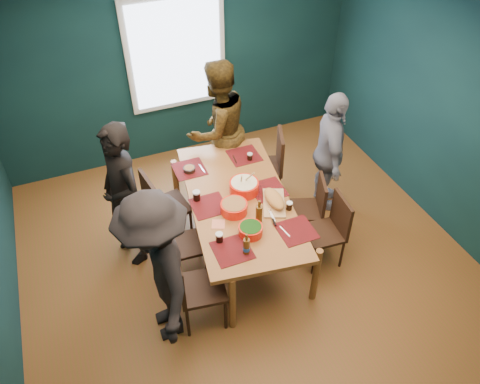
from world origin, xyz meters
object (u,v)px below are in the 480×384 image
(chair_right_mid, at_px, (312,204))
(chair_right_near, at_px, (332,226))
(chair_left_mid, at_px, (178,241))
(person_back, at_px, (218,129))
(cutting_board, at_px, (274,200))
(chair_left_far, at_px, (160,203))
(chair_left_near, at_px, (192,284))
(chair_right_far, at_px, (271,161))
(person_near_left, at_px, (158,271))
(person_far_left, at_px, (124,197))
(bowl_herbs, at_px, (251,230))
(bowl_salad, at_px, (234,207))
(bowl_dumpling, at_px, (244,186))
(person_right, at_px, (330,154))
(dining_table, at_px, (239,203))

(chair_right_mid, distance_m, chair_right_near, 0.42)
(chair_left_mid, height_order, person_back, person_back)
(cutting_board, bearing_deg, chair_right_mid, 34.41)
(chair_left_far, height_order, chair_right_near, chair_left_far)
(chair_left_far, xyz_separation_m, chair_left_near, (-0.01, -1.25, 0.00))
(chair_right_mid, bearing_deg, chair_left_far, 179.36)
(chair_right_far, bearing_deg, chair_right_near, -63.92)
(chair_left_near, height_order, person_near_left, person_near_left)
(person_far_left, height_order, bowl_herbs, person_far_left)
(chair_left_far, distance_m, bowl_herbs, 1.29)
(chair_right_mid, xyz_separation_m, bowl_salad, (-1.02, -0.07, 0.38))
(chair_right_far, relative_size, cutting_board, 1.65)
(person_near_left, bearing_deg, chair_left_near, 87.09)
(person_far_left, distance_m, cutting_board, 1.62)
(chair_right_near, bearing_deg, person_back, 116.98)
(person_far_left, xyz_separation_m, bowl_salad, (1.04, -0.59, -0.01))
(bowl_dumpling, bearing_deg, bowl_herbs, -106.86)
(bowl_dumpling, bearing_deg, person_right, 11.19)
(dining_table, bearing_deg, cutting_board, -28.40)
(chair_right_near, distance_m, bowl_dumpling, 1.07)
(person_far_left, relative_size, person_right, 1.08)
(person_near_left, bearing_deg, dining_table, 124.33)
(chair_left_far, distance_m, person_back, 1.25)
(chair_left_near, height_order, bowl_salad, chair_left_near)
(chair_right_far, height_order, person_back, person_back)
(chair_right_far, bearing_deg, bowl_salad, -113.97)
(chair_left_far, bearing_deg, bowl_herbs, -65.63)
(chair_left_mid, height_order, chair_right_far, chair_right_far)
(chair_right_mid, distance_m, person_back, 1.54)
(person_back, bearing_deg, bowl_salad, 57.27)
(person_right, bearing_deg, bowl_dumpling, 121.83)
(person_far_left, distance_m, person_near_left, 1.13)
(person_near_left, bearing_deg, chair_left_mid, 151.95)
(dining_table, distance_m, chair_left_mid, 0.78)
(chair_left_near, distance_m, person_back, 2.20)
(chair_right_mid, height_order, chair_right_near, chair_right_near)
(chair_left_far, bearing_deg, cutting_board, -42.56)
(bowl_salad, distance_m, cutting_board, 0.45)
(chair_right_mid, xyz_separation_m, person_near_left, (-1.98, -0.61, 0.39))
(chair_right_near, height_order, person_far_left, person_far_left)
(chair_left_mid, xyz_separation_m, chair_right_mid, (1.63, -0.02, -0.02))
(dining_table, height_order, chair_right_mid, chair_right_mid)
(chair_right_mid, relative_size, bowl_salad, 2.95)
(cutting_board, bearing_deg, chair_left_near, -132.41)
(bowl_salad, bearing_deg, person_far_left, 150.58)
(chair_left_near, distance_m, bowl_dumpling, 1.25)
(chair_left_mid, relative_size, bowl_dumpling, 2.67)
(person_near_left, distance_m, bowl_salad, 1.10)
(chair_right_near, distance_m, bowl_salad, 1.14)
(chair_left_near, distance_m, bowl_herbs, 0.78)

